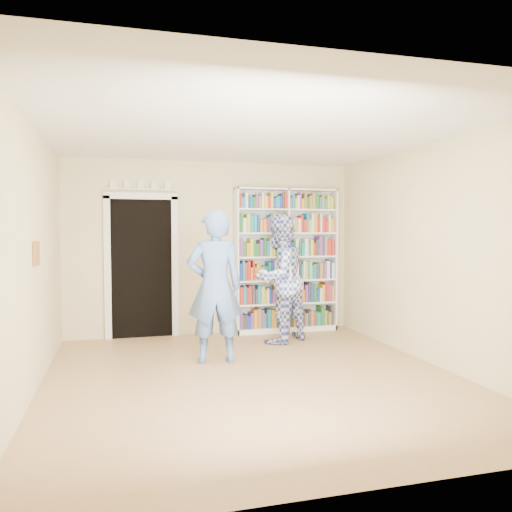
{
  "coord_description": "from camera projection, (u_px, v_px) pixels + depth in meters",
  "views": [
    {
      "loc": [
        -1.4,
        -5.26,
        1.64
      ],
      "look_at": [
        0.27,
        0.9,
        1.3
      ],
      "focal_mm": 35.0,
      "sensor_mm": 36.0,
      "label": 1
    }
  ],
  "objects": [
    {
      "name": "man_blue",
      "position": [
        215.0,
        287.0,
        6.13
      ],
      "size": [
        0.71,
        0.49,
        1.88
      ],
      "primitive_type": "imported",
      "rotation": [
        0.0,
        0.0,
        3.09
      ],
      "color": "#5A80C8",
      "rests_on": "floor"
    },
    {
      "name": "bookshelf",
      "position": [
        286.0,
        260.0,
        8.02
      ],
      "size": [
        1.67,
        0.31,
        2.3
      ],
      "rotation": [
        0.0,
        0.0,
        -0.35
      ],
      "color": "white",
      "rests_on": "floor"
    },
    {
      "name": "wall_left",
      "position": [
        31.0,
        260.0,
        4.86
      ],
      "size": [
        0.0,
        5.0,
        5.0
      ],
      "primitive_type": "plane",
      "rotation": [
        1.57,
        0.0,
        1.57
      ],
      "color": "beige",
      "rests_on": "floor"
    },
    {
      "name": "wall_art",
      "position": [
        36.0,
        253.0,
        5.06
      ],
      "size": [
        0.03,
        0.25,
        0.25
      ],
      "primitive_type": "cube",
      "color": "brown",
      "rests_on": "wall_left"
    },
    {
      "name": "doorway",
      "position": [
        142.0,
        260.0,
        7.56
      ],
      "size": [
        1.1,
        0.08,
        2.43
      ],
      "color": "black",
      "rests_on": "floor"
    },
    {
      "name": "wall_back",
      "position": [
        213.0,
        248.0,
        7.86
      ],
      "size": [
        4.5,
        0.0,
        4.5
      ],
      "primitive_type": "plane",
      "rotation": [
        1.57,
        0.0,
        0.0
      ],
      "color": "beige",
      "rests_on": "floor"
    },
    {
      "name": "wall_right",
      "position": [
        433.0,
        254.0,
        6.04
      ],
      "size": [
        0.0,
        5.0,
        5.0
      ],
      "primitive_type": "plane",
      "rotation": [
        1.57,
        0.0,
        -1.57
      ],
      "color": "beige",
      "rests_on": "floor"
    },
    {
      "name": "paper_sheet",
      "position": [
        294.0,
        273.0,
        7.1
      ],
      "size": [
        0.18,
        0.13,
        0.3
      ],
      "primitive_type": "cube",
      "rotation": [
        0.0,
        0.0,
        0.6
      ],
      "color": "white",
      "rests_on": "man_plaid"
    },
    {
      "name": "ceiling",
      "position": [
        254.0,
        132.0,
        5.38
      ],
      "size": [
        5.0,
        5.0,
        0.0
      ],
      "primitive_type": "plane",
      "rotation": [
        3.14,
        0.0,
        0.0
      ],
      "color": "white",
      "rests_on": "wall_back"
    },
    {
      "name": "man_plaid",
      "position": [
        279.0,
        278.0,
        7.25
      ],
      "size": [
        1.14,
        1.07,
        1.86
      ],
      "primitive_type": "imported",
      "rotation": [
        0.0,
        0.0,
        3.69
      ],
      "color": "#34459F",
      "rests_on": "floor"
    },
    {
      "name": "floor",
      "position": [
        254.0,
        378.0,
        5.52
      ],
      "size": [
        5.0,
        5.0,
        0.0
      ],
      "primitive_type": "plane",
      "color": "#A77E51",
      "rests_on": "ground"
    }
  ]
}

